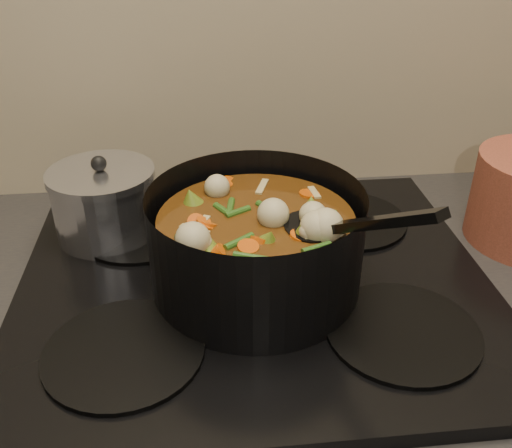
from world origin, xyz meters
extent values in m
cube|color=black|center=(0.00, 1.93, 0.89)|extent=(2.64, 0.64, 0.05)
cube|color=black|center=(0.00, 1.93, 0.92)|extent=(0.62, 0.54, 0.02)
cylinder|color=black|center=(-0.16, 1.80, 0.93)|extent=(0.18, 0.18, 0.01)
cylinder|color=black|center=(0.16, 1.80, 0.93)|extent=(0.18, 0.18, 0.01)
cylinder|color=black|center=(-0.16, 2.06, 0.93)|extent=(0.18, 0.18, 0.01)
cylinder|color=black|center=(0.16, 2.06, 0.93)|extent=(0.18, 0.18, 0.01)
cylinder|color=black|center=(0.00, 1.91, 1.00)|extent=(0.34, 0.34, 0.13)
cylinder|color=black|center=(0.00, 1.91, 0.93)|extent=(0.26, 0.26, 0.01)
cylinder|color=#4F280D|center=(0.00, 1.91, 0.99)|extent=(0.24, 0.24, 0.09)
cylinder|color=#CE5109|center=(0.04, 1.91, 1.03)|extent=(0.02, 0.03, 0.02)
cylinder|color=#CE5109|center=(0.04, 1.96, 1.03)|extent=(0.04, 0.04, 0.02)
cylinder|color=#CE5109|center=(-0.03, 2.00, 1.03)|extent=(0.04, 0.04, 0.02)
cylinder|color=#CE5109|center=(-0.05, 1.93, 1.03)|extent=(0.03, 0.03, 0.02)
cylinder|color=#CE5109|center=(-0.06, 1.87, 1.03)|extent=(0.03, 0.03, 0.02)
cylinder|color=#CE5109|center=(0.00, 1.88, 1.03)|extent=(0.04, 0.04, 0.02)
cylinder|color=#CE5109|center=(0.05, 1.87, 1.03)|extent=(0.03, 0.03, 0.02)
cylinder|color=#CE5109|center=(0.09, 1.94, 1.03)|extent=(0.03, 0.03, 0.02)
cylinder|color=#CE5109|center=(0.02, 1.96, 1.03)|extent=(0.04, 0.04, 0.02)
cylinder|color=#CE5109|center=(-0.05, 1.98, 1.03)|extent=(0.04, 0.04, 0.02)
cylinder|color=#CE5109|center=(-0.04, 1.91, 1.03)|extent=(0.03, 0.03, 0.02)
sphere|color=#C4BA8A|center=(0.06, 1.91, 1.04)|extent=(0.04, 0.04, 0.04)
sphere|color=#C4BA8A|center=(0.01, 1.97, 1.04)|extent=(0.04, 0.04, 0.04)
sphere|color=#C4BA8A|center=(-0.05, 1.93, 1.04)|extent=(0.04, 0.04, 0.04)
sphere|color=#C4BA8A|center=(-0.02, 1.86, 1.04)|extent=(0.04, 0.04, 0.04)
sphere|color=#C4BA8A|center=(0.05, 1.88, 1.04)|extent=(0.04, 0.04, 0.04)
sphere|color=#C4BA8A|center=(0.04, 1.95, 1.04)|extent=(0.04, 0.04, 0.04)
cone|color=olive|center=(-0.03, 1.84, 1.04)|extent=(0.04, 0.04, 0.03)
cone|color=olive|center=(0.06, 1.87, 1.04)|extent=(0.04, 0.04, 0.03)
cone|color=olive|center=(0.05, 1.97, 1.04)|extent=(0.04, 0.04, 0.03)
cone|color=olive|center=(-0.05, 1.97, 1.04)|extent=(0.04, 0.04, 0.03)
cone|color=olive|center=(-0.07, 1.88, 1.04)|extent=(0.04, 0.04, 0.03)
cone|color=olive|center=(0.03, 1.84, 1.04)|extent=(0.04, 0.04, 0.03)
cylinder|color=#32601C|center=(0.03, 1.94, 1.03)|extent=(0.01, 0.04, 0.01)
cylinder|color=#32601C|center=(-0.01, 2.00, 1.03)|extent=(0.03, 0.03, 0.01)
cylinder|color=#32601C|center=(-0.06, 1.95, 1.03)|extent=(0.04, 0.02, 0.01)
cylinder|color=#32601C|center=(-0.06, 1.90, 1.03)|extent=(0.02, 0.04, 0.01)
cylinder|color=#32601C|center=(-0.02, 1.88, 1.03)|extent=(0.02, 0.04, 0.01)
cylinder|color=#32601C|center=(0.04, 1.83, 1.03)|extent=(0.04, 0.02, 0.01)
cylinder|color=#32601C|center=(0.07, 1.89, 1.03)|extent=(0.03, 0.03, 0.01)
cylinder|color=#32601C|center=(0.05, 1.94, 1.03)|extent=(0.01, 0.04, 0.01)
cylinder|color=#32601C|center=(0.01, 1.95, 1.03)|extent=(0.03, 0.03, 0.01)
cylinder|color=#32601C|center=(-0.06, 1.98, 1.03)|extent=(0.04, 0.02, 0.01)
cylinder|color=#32601C|center=(-0.07, 1.92, 1.03)|extent=(0.02, 0.04, 0.01)
cylinder|color=#32601C|center=(-0.04, 1.87, 1.03)|extent=(0.02, 0.04, 0.01)
cylinder|color=#32601C|center=(0.00, 1.87, 1.03)|extent=(0.04, 0.02, 0.01)
cube|color=tan|center=(-0.07, 1.90, 1.03)|extent=(0.04, 0.01, 0.00)
cube|color=tan|center=(0.01, 1.85, 1.03)|extent=(0.02, 0.04, 0.00)
cube|color=tan|center=(0.06, 1.93, 1.03)|extent=(0.04, 0.03, 0.00)
cube|color=tan|center=(-0.02, 1.98, 1.03)|extent=(0.03, 0.03, 0.00)
cube|color=tan|center=(-0.06, 1.89, 1.03)|extent=(0.03, 0.04, 0.00)
ellipsoid|color=black|center=(0.06, 1.88, 1.03)|extent=(0.07, 0.08, 0.01)
cube|color=black|center=(0.11, 1.81, 1.08)|extent=(0.10, 0.15, 0.10)
cylinder|color=silver|center=(-0.21, 2.06, 0.98)|extent=(0.15, 0.15, 0.09)
cylinder|color=silver|center=(-0.21, 2.06, 1.03)|extent=(0.15, 0.15, 0.01)
sphere|color=black|center=(-0.21, 2.06, 1.04)|extent=(0.02, 0.02, 0.02)
camera|label=1|loc=(-0.06, 1.31, 1.38)|focal=40.00mm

